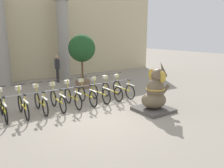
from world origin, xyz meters
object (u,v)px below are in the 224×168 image
elephant_statue (155,94)px  bicycle_0 (3,108)px  bicycle_1 (23,105)px  potted_tree (82,51)px  bicycle_6 (99,92)px  bicycle_3 (57,99)px  bicycle_5 (87,94)px  bicycle_2 (41,102)px  bicycle_4 (72,97)px  bicycle_8 (123,88)px  bicycle_7 (111,90)px  person_pedestrian (57,66)px

elephant_statue → bicycle_0: bearing=155.1°
bicycle_1 → potted_tree: 4.87m
bicycle_6 → potted_tree: size_ratio=0.58×
bicycle_1 → bicycle_3: 1.28m
bicycle_3 → bicycle_5: 1.28m
bicycle_6 → bicycle_2: bearing=179.5°
bicycle_1 → bicycle_4: size_ratio=1.00×
bicycle_2 → bicycle_8: bearing=-0.2°
bicycle_6 → bicycle_4: bearing=179.6°
bicycle_0 → bicycle_2: same height
bicycle_7 → bicycle_8: same height
bicycle_7 → elephant_statue: bearing=-78.4°
bicycle_1 → bicycle_8: same height
bicycle_2 → bicycle_3: bearing=-4.0°
bicycle_4 → bicycle_5: 0.64m
bicycle_8 → bicycle_0: bearing=179.6°
bicycle_4 → bicycle_7: bearing=0.4°
bicycle_5 → bicycle_7: same height
bicycle_8 → bicycle_3: bearing=-179.5°
bicycle_4 → bicycle_7: 1.92m
bicycle_7 → elephant_statue: (0.47, -2.29, 0.24)m
bicycle_4 → bicycle_5: (0.64, -0.03, 0.00)m
potted_tree → bicycle_8: bearing=-74.2°
bicycle_4 → bicycle_7: (1.92, 0.01, 0.00)m
bicycle_4 → bicycle_7: size_ratio=1.00×
bicycle_4 → bicycle_6: same height
bicycle_8 → elephant_statue: size_ratio=0.88×
bicycle_7 → elephant_statue: 2.35m
bicycle_5 → person_pedestrian: person_pedestrian is taller
bicycle_8 → person_pedestrian: person_pedestrian is taller
bicycle_1 → potted_tree: bearing=35.8°
person_pedestrian → bicycle_8: bearing=-74.0°
bicycle_0 → elephant_statue: bearing=-24.9°
bicycle_2 → bicycle_4: 1.28m
bicycle_1 → bicycle_6: (3.21, 0.00, 0.00)m
bicycle_2 → potted_tree: bearing=40.7°
elephant_statue → bicycle_3: bearing=143.5°
bicycle_0 → bicycle_3: 1.93m
bicycle_5 → elephant_statue: bearing=-52.0°
bicycle_3 → bicycle_5: bearing=-0.1°
bicycle_2 → potted_tree: (3.09, 2.67, 1.60)m
person_pedestrian → elephant_statue: bearing=-80.3°
bicycle_6 → bicycle_8: 1.28m
bicycle_3 → bicycle_6: bearing=0.7°
bicycle_1 → bicycle_8: size_ratio=1.00×
bicycle_6 → bicycle_8: (1.28, 0.01, 0.00)m
bicycle_4 → bicycle_3: bearing=-177.2°
person_pedestrian → bicycle_3: bearing=-110.5°
bicycle_0 → bicycle_6: bearing=-0.6°
bicycle_2 → bicycle_5: bearing=-1.4°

